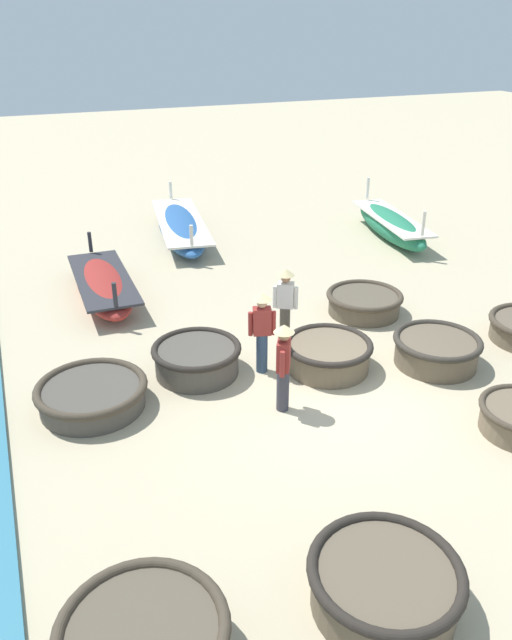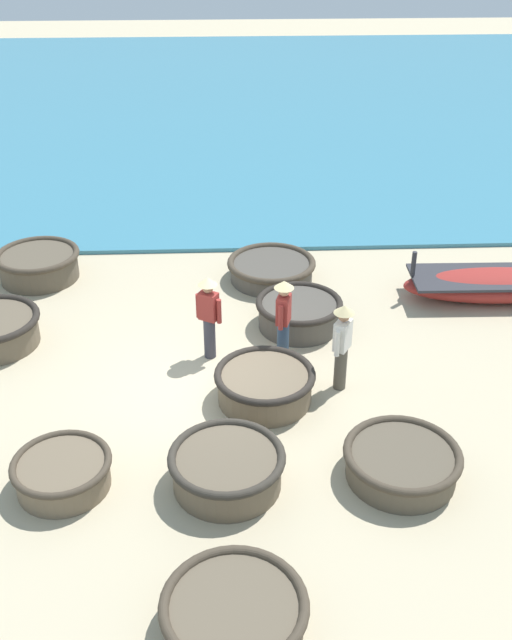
# 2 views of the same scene
# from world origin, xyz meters

# --- Properties ---
(ground_plane) EXTENTS (80.00, 80.00, 0.00)m
(ground_plane) POSITION_xyz_m (0.00, 0.00, 0.00)
(ground_plane) COLOR #BCAD8C
(coracle_nearest) EXTENTS (1.74, 1.74, 0.60)m
(coracle_nearest) POSITION_xyz_m (0.46, 0.87, 0.32)
(coracle_nearest) COLOR brown
(coracle_nearest) RESTS_ON ground
(coracle_front_right) EXTENTS (1.84, 1.84, 0.63)m
(coracle_front_right) POSITION_xyz_m (-1.58, -4.26, 0.34)
(coracle_front_right) COLOR brown
(coracle_front_right) RESTS_ON ground
(coracle_front_left) EXTENTS (1.98, 1.98, 0.49)m
(coracle_front_left) POSITION_xyz_m (-4.05, 1.26, 0.27)
(coracle_front_left) COLOR #4C473F
(coracle_front_left) RESTS_ON ground
(coracle_tilted) EXTENTS (1.74, 1.74, 0.60)m
(coracle_tilted) POSITION_xyz_m (2.53, 0.20, 0.32)
(coracle_tilted) COLOR brown
(coracle_tilted) RESTS_ON ground
(coracle_center) EXTENTS (1.74, 1.74, 0.60)m
(coracle_center) POSITION_xyz_m (-1.97, 1.69, 0.33)
(coracle_center) COLOR #4C473F
(coracle_center) RESTS_ON ground
(coracle_upturned) EXTENTS (1.78, 1.78, 0.51)m
(coracle_upturned) POSITION_xyz_m (2.47, 2.81, 0.28)
(coracle_upturned) COLOR brown
(coracle_upturned) RESTS_ON ground
(long_boat_white_hull) EXTENTS (2.16, 5.67, 1.16)m
(long_boat_white_hull) POSITION_xyz_m (0.10, 9.86, 0.34)
(long_boat_white_hull) COLOR #285693
(long_boat_white_hull) RESTS_ON ground
(long_boat_green_hull) EXTENTS (1.33, 4.12, 1.11)m
(long_boat_green_hull) POSITION_xyz_m (-2.98, 6.07, 0.32)
(long_boat_green_hull) COLOR maroon
(long_boat_green_hull) RESTS_ON ground
(long_boat_ochre_hull) EXTENTS (1.73, 4.54, 1.43)m
(long_boat_ochre_hull) POSITION_xyz_m (6.16, 7.28, 0.41)
(long_boat_ochre_hull) COLOR #237551
(long_boat_ochre_hull) RESTS_ON ground
(fisherman_crouching) EXTENTS (0.51, 0.36, 1.67)m
(fisherman_crouching) POSITION_xyz_m (-0.78, 1.27, 0.96)
(fisherman_crouching) COLOR #2D425B
(fisherman_crouching) RESTS_ON ground
(fisherman_standing_left) EXTENTS (0.46, 0.37, 1.67)m
(fisherman_standing_left) POSITION_xyz_m (0.15, 2.21, 0.96)
(fisherman_standing_left) COLOR #4C473D
(fisherman_standing_left) RESTS_ON ground
(fisherman_hauling) EXTENTS (0.36, 0.47, 1.67)m
(fisherman_hauling) POSITION_xyz_m (-0.96, -0.08, 0.96)
(fisherman_hauling) COLOR #383842
(fisherman_hauling) RESTS_ON ground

